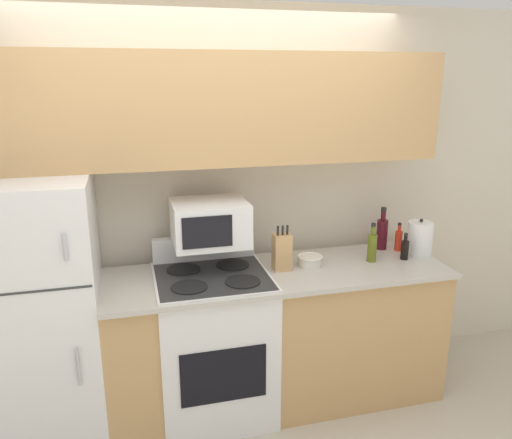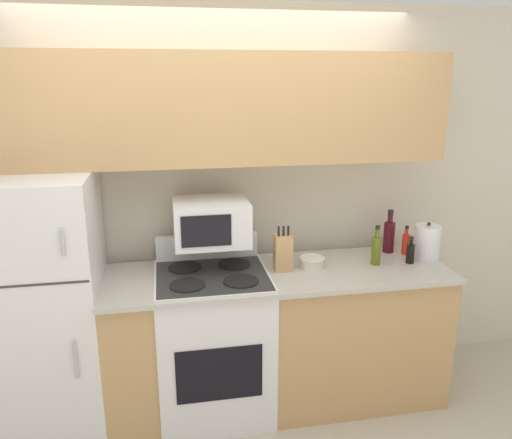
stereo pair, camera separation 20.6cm
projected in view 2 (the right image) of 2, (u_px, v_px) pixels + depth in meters
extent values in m
plane|color=beige|center=(236.00, 436.00, 3.03)|extent=(12.00, 12.00, 0.00)
cube|color=beige|center=(218.00, 203.00, 3.37)|extent=(8.00, 0.05, 2.55)
cube|color=tan|center=(278.00, 339.00, 3.26)|extent=(2.15, 0.64, 0.90)
cube|color=#BCB7AD|center=(279.00, 274.00, 3.11)|extent=(2.15, 0.68, 0.03)
cube|color=white|center=(46.00, 306.00, 2.95)|extent=(0.66, 0.71, 1.58)
cube|color=#383838|center=(24.00, 285.00, 2.54)|extent=(0.64, 0.01, 0.01)
cylinder|color=#B7B7BC|center=(62.00, 243.00, 2.50)|extent=(0.02, 0.02, 0.14)
cylinder|color=#B7B7BC|center=(76.00, 360.00, 2.68)|extent=(0.02, 0.02, 0.22)
cube|color=tan|center=(219.00, 109.00, 3.00)|extent=(2.81, 0.36, 0.66)
cube|color=white|center=(214.00, 343.00, 3.17)|extent=(0.69, 0.64, 0.94)
cube|color=black|center=(220.00, 374.00, 2.87)|extent=(0.50, 0.01, 0.34)
cube|color=#2D2D2D|center=(212.00, 276.00, 3.04)|extent=(0.67, 0.61, 0.01)
cube|color=white|center=(207.00, 246.00, 3.30)|extent=(0.67, 0.06, 0.16)
cylinder|color=black|center=(187.00, 285.00, 2.87)|extent=(0.21, 0.21, 0.01)
cylinder|color=black|center=(241.00, 281.00, 2.93)|extent=(0.21, 0.21, 0.01)
cylinder|color=black|center=(185.00, 267.00, 3.14)|extent=(0.21, 0.21, 0.01)
cylinder|color=black|center=(234.00, 264.00, 3.19)|extent=(0.21, 0.21, 0.01)
cube|color=white|center=(211.00, 222.00, 3.07)|extent=(0.46, 0.37, 0.27)
cube|color=black|center=(206.00, 231.00, 2.89)|extent=(0.29, 0.01, 0.19)
cube|color=tan|center=(283.00, 253.00, 3.10)|extent=(0.11, 0.09, 0.23)
cylinder|color=black|center=(279.00, 231.00, 3.05)|extent=(0.01, 0.01, 0.06)
cylinder|color=black|center=(283.00, 231.00, 3.05)|extent=(0.01, 0.01, 0.06)
cylinder|color=black|center=(288.00, 231.00, 3.06)|extent=(0.01, 0.01, 0.06)
cylinder|color=silver|center=(312.00, 263.00, 3.17)|extent=(0.15, 0.15, 0.06)
torus|color=silver|center=(312.00, 258.00, 3.16)|extent=(0.16, 0.16, 0.01)
cylinder|color=black|center=(410.00, 254.00, 3.24)|extent=(0.05, 0.05, 0.13)
cylinder|color=black|center=(411.00, 242.00, 3.21)|extent=(0.02, 0.02, 0.04)
cylinder|color=black|center=(412.00, 238.00, 3.21)|extent=(0.03, 0.03, 0.01)
cylinder|color=#470F19|center=(389.00, 237.00, 3.43)|extent=(0.08, 0.08, 0.21)
cylinder|color=#470F19|center=(390.00, 218.00, 3.39)|extent=(0.03, 0.03, 0.07)
cylinder|color=black|center=(391.00, 212.00, 3.38)|extent=(0.04, 0.04, 0.02)
cylinder|color=red|center=(406.00, 244.00, 3.40)|extent=(0.05, 0.05, 0.14)
cylinder|color=red|center=(407.00, 231.00, 3.37)|extent=(0.02, 0.02, 0.04)
cylinder|color=black|center=(407.00, 227.00, 3.36)|extent=(0.02, 0.03, 0.02)
cylinder|color=#5B6619|center=(376.00, 251.00, 3.21)|extent=(0.06, 0.06, 0.18)
cylinder|color=#5B6619|center=(377.00, 233.00, 3.17)|extent=(0.03, 0.03, 0.06)
cylinder|color=black|center=(378.00, 227.00, 3.16)|extent=(0.03, 0.03, 0.02)
cylinder|color=white|center=(427.00, 242.00, 3.31)|extent=(0.17, 0.17, 0.23)
sphere|color=black|center=(429.00, 224.00, 3.27)|extent=(0.02, 0.02, 0.02)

